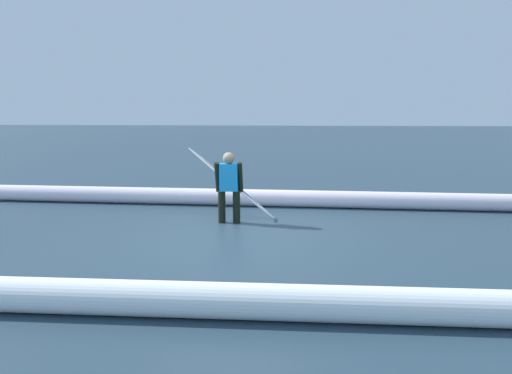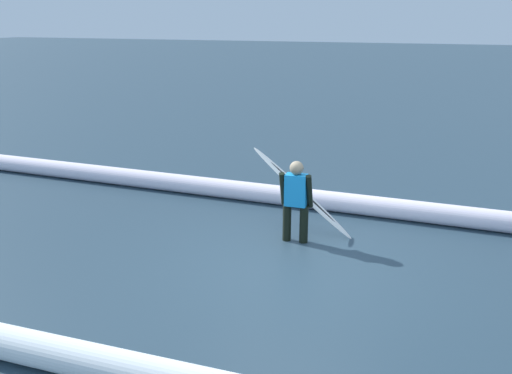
% 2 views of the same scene
% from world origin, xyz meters
% --- Properties ---
extents(ground_plane, '(142.53, 142.53, 0.00)m').
position_xyz_m(ground_plane, '(0.00, 0.00, 0.00)').
color(ground_plane, '#283E4C').
extents(surfer, '(0.52, 0.26, 1.34)m').
position_xyz_m(surfer, '(0.19, -0.98, 0.75)').
color(surfer, black).
rests_on(surfer, ground_plane).
extents(surfboard, '(1.76, 0.33, 1.43)m').
position_xyz_m(surfboard, '(0.20, -1.41, 0.70)').
color(surfboard, white).
rests_on(surfboard, ground_plane).
extents(wave_crest_foreground, '(23.56, 0.61, 0.37)m').
position_xyz_m(wave_crest_foreground, '(2.05, -2.64, 0.19)').
color(wave_crest_foreground, white).
rests_on(wave_crest_foreground, ground_plane).
extents(wave_crest_midground, '(23.17, 1.01, 0.37)m').
position_xyz_m(wave_crest_midground, '(-2.04, 3.01, 0.18)').
color(wave_crest_midground, white).
rests_on(wave_crest_midground, ground_plane).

